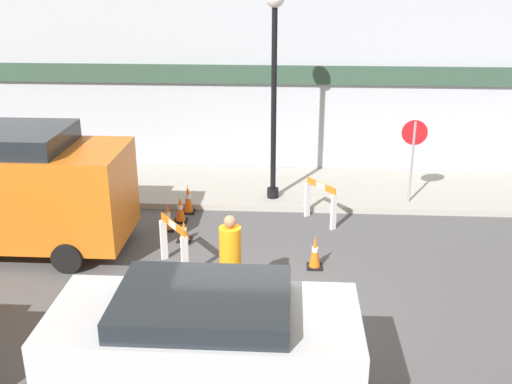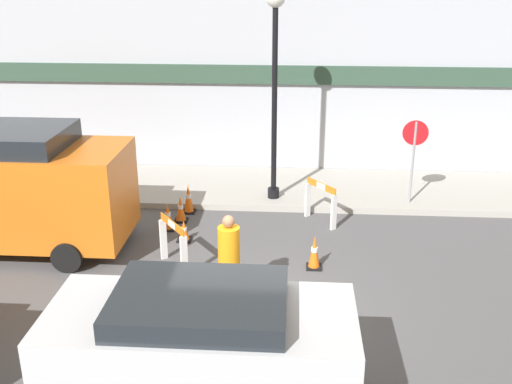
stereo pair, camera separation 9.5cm
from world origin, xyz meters
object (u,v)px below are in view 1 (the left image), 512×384
work_van (5,185)px  person_worker (230,258)px  parked_car_1 (205,348)px  streetlamp_post (274,68)px  stop_sign (413,148)px

work_van → person_worker: bearing=-22.3°
parked_car_1 → work_van: bearing=135.1°
streetlamp_post → work_van: 6.38m
streetlamp_post → work_van: (-5.36, -2.86, -1.96)m
streetlamp_post → parked_car_1: size_ratio=1.28×
streetlamp_post → person_worker: bearing=-96.7°
stop_sign → work_van: (-8.68, -2.75, -0.13)m
stop_sign → parked_car_1: (-3.94, -7.48, -0.50)m
parked_car_1 → work_van: size_ratio=0.79×
stop_sign → person_worker: bearing=56.6°
work_van → streetlamp_post: bearing=28.1°
stop_sign → parked_car_1: bearing=68.4°
parked_car_1 → work_van: 6.71m
person_worker → parked_car_1: size_ratio=0.43×
streetlamp_post → stop_sign: size_ratio=2.43×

